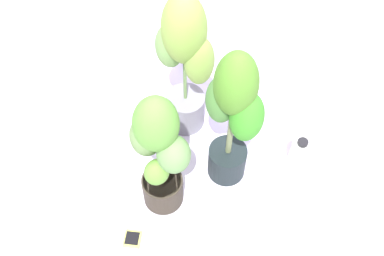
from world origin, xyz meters
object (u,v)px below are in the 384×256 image
object	(u,v)px
potted_plant_center	(233,114)
potted_plant_back_left	(185,60)
hygrometer_box	(132,239)
nutrient_bottle	(299,154)
potted_plant_front_left	(159,153)

from	to	relation	value
potted_plant_center	potted_plant_back_left	size ratio (longest dim) A/B	0.98
hygrometer_box	potted_plant_center	bearing A→B (deg)	46.53
potted_plant_center	nutrient_bottle	xyz separation A→B (m)	(0.34, 0.13, -0.39)
potted_plant_back_left	nutrient_bottle	xyz separation A→B (m)	(0.63, -0.12, -0.39)
potted_plant_center	potted_plant_back_left	distance (m)	0.39
potted_plant_center	potted_plant_front_left	world-z (taller)	potted_plant_center
potted_plant_center	potted_plant_front_left	bearing A→B (deg)	-137.52
potted_plant_back_left	hygrometer_box	size ratio (longest dim) A/B	9.62
potted_plant_back_left	potted_plant_center	bearing A→B (deg)	-40.26
potted_plant_center	potted_plant_back_left	bearing A→B (deg)	139.74
hygrometer_box	potted_plant_back_left	bearing A→B (deg)	77.52
potted_plant_center	nutrient_bottle	distance (m)	0.53
potted_plant_center	nutrient_bottle	bearing A→B (deg)	21.39
potted_plant_back_left	nutrient_bottle	size ratio (longest dim) A/B	3.96
hygrometer_box	nutrient_bottle	xyz separation A→B (m)	(0.68, 0.63, 0.09)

